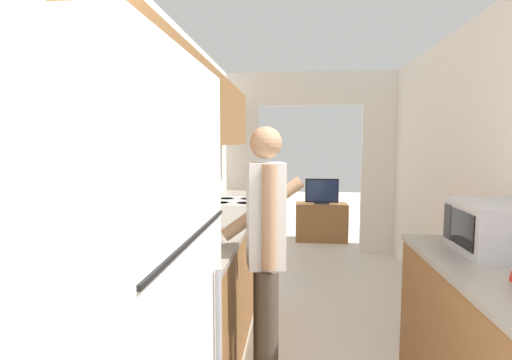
% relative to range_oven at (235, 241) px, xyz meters
% --- Properties ---
extents(wall_left, '(0.38, 7.49, 2.50)m').
position_rel_range_oven_xyz_m(wall_left, '(-0.26, -1.51, 1.02)').
color(wall_left, white).
rests_on(wall_left, ground_plane).
extents(wall_far_with_doorway, '(2.72, 0.06, 2.50)m').
position_rel_range_oven_xyz_m(wall_far_with_doorway, '(0.85, 1.29, 0.96)').
color(wall_far_with_doorway, white).
rests_on(wall_far_with_doorway, ground_plane).
extents(counter_left, '(0.62, 3.71, 0.91)m').
position_rel_range_oven_xyz_m(counter_left, '(-0.01, -1.16, -0.00)').
color(counter_left, brown).
rests_on(counter_left, ground_plane).
extents(range_oven, '(0.66, 0.72, 1.05)m').
position_rel_range_oven_xyz_m(range_oven, '(0.00, 0.00, 0.00)').
color(range_oven, '#B7B7BC').
rests_on(range_oven, ground_plane).
extents(person, '(0.53, 0.42, 1.64)m').
position_rel_range_oven_xyz_m(person, '(0.49, -1.99, 0.42)').
color(person, '#4C4238').
rests_on(person, ground_plane).
extents(microwave, '(0.39, 0.50, 0.30)m').
position_rel_range_oven_xyz_m(microwave, '(1.80, -1.92, 0.60)').
color(microwave, '#B7B7BC').
rests_on(microwave, counter_right).
extents(tv_cabinet, '(0.80, 0.42, 0.59)m').
position_rel_range_oven_xyz_m(tv_cabinet, '(1.07, 1.99, -0.17)').
color(tv_cabinet, brown).
rests_on(tv_cabinet, ground_plane).
extents(television, '(0.51, 0.16, 0.39)m').
position_rel_range_oven_xyz_m(television, '(1.07, 1.95, 0.32)').
color(television, black).
rests_on(television, tv_cabinet).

